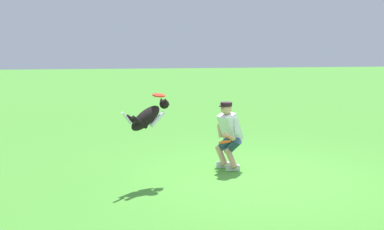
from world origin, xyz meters
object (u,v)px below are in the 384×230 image
(person, at_px, (228,133))
(dog, at_px, (148,117))
(frisbee_flying, at_px, (159,95))
(frisbee_held, at_px, (225,142))

(person, xyz_separation_m, dog, (1.54, 0.73, 0.47))
(frisbee_flying, bearing_deg, dog, 31.73)
(person, height_order, dog, dog)
(person, distance_m, frisbee_flying, 1.70)
(person, xyz_separation_m, frisbee_held, (0.14, 0.36, -0.09))
(frisbee_flying, xyz_separation_m, frisbee_held, (-1.21, -0.25, -0.91))
(frisbee_held, bearing_deg, frisbee_flying, 11.68)
(dog, height_order, frisbee_held, dog)
(person, distance_m, dog, 1.77)
(person, xyz_separation_m, frisbee_flying, (1.35, 0.61, 0.82))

